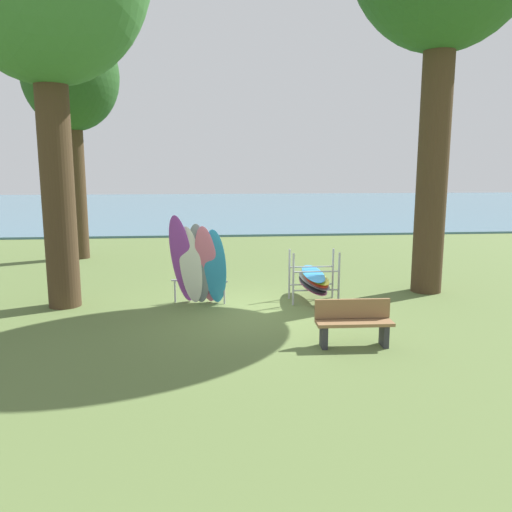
{
  "coord_description": "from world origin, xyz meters",
  "views": [
    {
      "loc": [
        -0.86,
        -11.21,
        3.26
      ],
      "look_at": [
        0.26,
        1.07,
        1.1
      ],
      "focal_mm": 36.02,
      "sensor_mm": 36.0,
      "label": 1
    }
  ],
  "objects_px": {
    "park_bench": "(354,322)",
    "board_storage_rack": "(313,279)",
    "tree_mid_behind": "(71,80)",
    "leaning_board_pile": "(198,265)"
  },
  "relations": [
    {
      "from": "tree_mid_behind",
      "to": "park_bench",
      "type": "distance_m",
      "value": 13.46
    },
    {
      "from": "tree_mid_behind",
      "to": "park_bench",
      "type": "height_order",
      "value": "tree_mid_behind"
    },
    {
      "from": "leaning_board_pile",
      "to": "board_storage_rack",
      "type": "distance_m",
      "value": 2.82
    },
    {
      "from": "tree_mid_behind",
      "to": "leaning_board_pile",
      "type": "bearing_deg",
      "value": -57.85
    },
    {
      "from": "board_storage_rack",
      "to": "park_bench",
      "type": "distance_m",
      "value": 3.17
    },
    {
      "from": "board_storage_rack",
      "to": "park_bench",
      "type": "bearing_deg",
      "value": -88.17
    },
    {
      "from": "board_storage_rack",
      "to": "tree_mid_behind",
      "type": "bearing_deg",
      "value": 136.82
    },
    {
      "from": "park_bench",
      "to": "board_storage_rack",
      "type": "bearing_deg",
      "value": 91.83
    },
    {
      "from": "tree_mid_behind",
      "to": "board_storage_rack",
      "type": "relative_size",
      "value": 3.83
    },
    {
      "from": "board_storage_rack",
      "to": "park_bench",
      "type": "xyz_separation_m",
      "value": [
        0.1,
        -3.17,
        -0.1
      ]
    }
  ]
}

